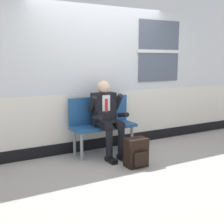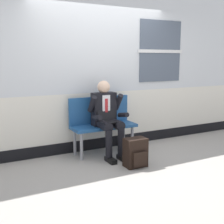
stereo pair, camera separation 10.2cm
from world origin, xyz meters
The scene contains 5 objects.
ground_plane centered at (0.00, 0.00, 0.00)m, with size 18.00×18.00×0.00m, color #9E9991.
station_wall centered at (0.01, 0.59, 1.49)m, with size 6.94×0.17×3.00m.
bench_with_person centered at (-0.10, 0.32, 0.56)m, with size 1.11×0.42×0.96m.
person_seated centered at (-0.10, 0.12, 0.67)m, with size 0.57×0.70×1.25m.
backpack centered at (0.04, -0.55, 0.21)m, with size 0.33×0.25×0.44m.
Camera 1 is at (-2.35, -4.10, 1.60)m, focal length 47.45 mm.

